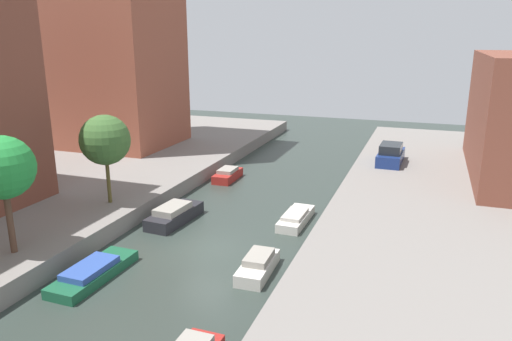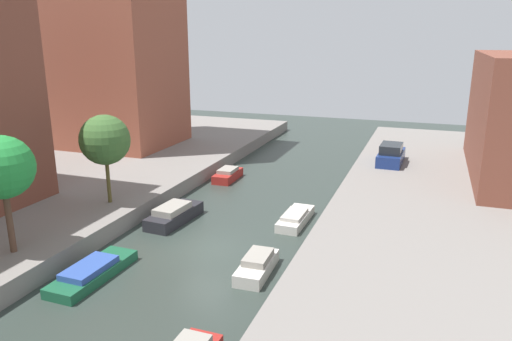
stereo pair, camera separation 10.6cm
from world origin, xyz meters
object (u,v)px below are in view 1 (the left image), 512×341
Objects in this scene: moored_boat_left_2 at (93,272)px; moored_boat_left_3 at (174,215)px; street_tree_2 at (105,140)px; moored_boat_right_2 at (258,265)px; apartment_tower_far at (109,6)px; moored_boat_right_3 at (296,218)px; street_tree_1 at (2,168)px; parked_car at (391,155)px; moored_boat_left_4 at (228,175)px.

moored_boat_left_3 is at bearing 89.35° from moored_boat_left_2.
street_tree_2 is at bearing -168.40° from moored_boat_left_3.
moored_boat_right_2 is (6.68, 2.94, 0.06)m from moored_boat_left_2.
apartment_tower_far reaches higher than moored_boat_right_3.
street_tree_2 is 1.23× the size of moored_boat_left_3.
street_tree_2 reaches higher than moored_boat_left_2.
moored_boat_left_3 is at bearing 64.47° from street_tree_1.
moored_boat_left_2 is 7.29m from moored_boat_right_2.
moored_boat_right_2 is (10.34, -3.48, -4.32)m from street_tree_2.
moored_boat_left_3 is (-10.81, -13.96, -1.19)m from parked_car.
apartment_tower_far reaches higher than moored_boat_left_4.
street_tree_1 is at bearing -123.73° from parked_car.
parked_car is at bearing 45.32° from street_tree_2.
moored_boat_left_4 is 9.64m from moored_boat_right_3.
moored_boat_left_4 is at bearing 91.13° from moored_boat_left_2.
street_tree_2 is at bearing 90.00° from street_tree_1.
moored_boat_right_2 is at bearing 19.16° from street_tree_1.
street_tree_2 is 11.74m from moored_boat_right_2.
apartment_tower_far reaches higher than moored_boat_right_2.
moored_boat_right_3 is at bearing 44.07° from street_tree_1.
apartment_tower_far is at bearing 138.19° from moored_boat_right_2.
apartment_tower_far is 5.06× the size of moored_boat_left_2.
moored_boat_left_3 is at bearing -87.41° from moored_boat_left_4.
parked_car reaches higher than moored_boat_left_2.
moored_boat_left_4 reaches higher than moored_boat_left_2.
moored_boat_left_3 is 8.81m from moored_boat_left_4.
moored_boat_left_3 is 1.29× the size of moored_boat_right_2.
street_tree_1 reaches higher than moored_boat_left_4.
apartment_tower_far is 28.71m from moored_boat_right_2.
street_tree_1 reaches higher than moored_boat_right_3.
moored_boat_right_2 is (19.34, -17.30, -12.31)m from apartment_tower_far.
moored_boat_right_2 is at bearing -103.04° from parked_car.
parked_car is at bearing 70.37° from moored_boat_right_3.
moored_boat_left_3 is (3.75, 7.85, -4.45)m from street_tree_1.
apartment_tower_far is 5.49× the size of parked_car.
street_tree_2 is at bearing 119.71° from moored_boat_left_2.
parked_car reaches higher than moored_boat_left_3.
parked_car is (23.56, 0.92, -11.04)m from apartment_tower_far.
apartment_tower_far is at bearing 161.05° from moored_boat_left_4.
street_tree_1 reaches higher than moored_boat_right_2.
moored_boat_left_4 is at bearing 136.65° from moored_boat_right_3.
apartment_tower_far is 26.03m from parked_car.
apartment_tower_far is at bearing -177.78° from parked_car.
moored_boat_right_3 is (10.36, 10.03, -4.59)m from street_tree_1.
moored_boat_left_4 reaches higher than moored_boat_right_3.
moored_boat_left_2 is 1.11× the size of moored_boat_left_3.
street_tree_2 is 1.11× the size of moored_boat_left_2.
street_tree_2 is 1.65× the size of moored_boat_left_4.
parked_car is at bearing 56.27° from street_tree_1.
apartment_tower_far reaches higher than moored_boat_left_3.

